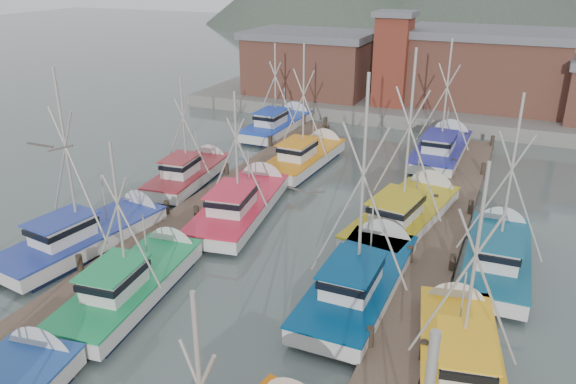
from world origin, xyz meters
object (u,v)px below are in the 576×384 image
at_px(lookout_tower, 393,58).
at_px(boat_12, 307,156).
at_px(boat_4, 137,281).
at_px(boat_8, 243,204).

xyz_separation_m(lookout_tower, boat_12, (-2.10, -16.00, -4.87)).
distance_m(lookout_tower, boat_4, 35.53).
bearing_deg(boat_4, boat_12, 82.35).
relative_size(boat_4, boat_12, 0.96).
height_order(boat_8, boat_12, boat_12).
xyz_separation_m(boat_4, boat_8, (0.30, 9.55, 0.00)).
relative_size(boat_4, boat_8, 0.89).
bearing_deg(boat_12, lookout_tower, 85.52).
distance_m(boat_4, boat_12, 19.10).
bearing_deg(boat_4, boat_8, 82.17).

